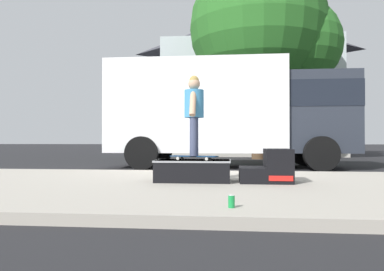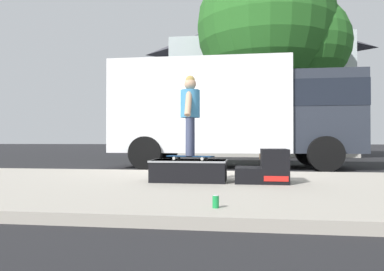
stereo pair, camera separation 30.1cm
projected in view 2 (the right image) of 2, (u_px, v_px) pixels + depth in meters
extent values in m
plane|color=black|center=(200.00, 174.00, 8.78)|extent=(140.00, 140.00, 0.00)
cube|color=#A8A093|center=(176.00, 187.00, 5.81)|extent=(50.00, 5.00, 0.12)
cube|color=black|center=(189.00, 171.00, 6.08)|extent=(1.20, 0.68, 0.35)
cube|color=gray|center=(189.00, 161.00, 6.08)|extent=(1.22, 0.70, 0.03)
cube|color=black|center=(248.00, 175.00, 5.94)|extent=(0.41, 0.69, 0.24)
cube|color=black|center=(274.00, 166.00, 5.89)|extent=(0.41, 0.69, 0.53)
cube|color=red|center=(276.00, 179.00, 5.54)|extent=(0.36, 0.01, 0.08)
cube|color=navy|center=(190.00, 156.00, 6.08)|extent=(0.81, 0.40, 0.02)
cylinder|color=silver|center=(206.00, 158.00, 6.07)|extent=(0.06, 0.04, 0.05)
cylinder|color=silver|center=(202.00, 159.00, 5.90)|extent=(0.06, 0.04, 0.05)
cylinder|color=silver|center=(179.00, 158.00, 6.27)|extent=(0.06, 0.04, 0.05)
cylinder|color=silver|center=(174.00, 158.00, 6.10)|extent=(0.06, 0.04, 0.05)
cylinder|color=#3F4766|center=(191.00, 137.00, 6.17)|extent=(0.13, 0.13, 0.63)
cylinder|color=#3F4766|center=(189.00, 137.00, 6.01)|extent=(0.13, 0.13, 0.63)
cylinder|color=#3F8CBF|center=(190.00, 104.00, 6.10)|extent=(0.32, 0.32, 0.45)
cylinder|color=tan|center=(192.00, 106.00, 6.29)|extent=(0.10, 0.28, 0.43)
cylinder|color=tan|center=(188.00, 103.00, 5.90)|extent=(0.10, 0.28, 0.43)
sphere|color=tan|center=(190.00, 84.00, 6.10)|extent=(0.20, 0.20, 0.20)
sphere|color=tan|center=(190.00, 81.00, 6.10)|extent=(0.16, 0.16, 0.16)
cylinder|color=#198C3F|center=(216.00, 202.00, 3.67)|extent=(0.07, 0.07, 0.12)
cylinder|color=silver|center=(216.00, 195.00, 3.67)|extent=(0.06, 0.06, 0.00)
cube|color=white|center=(202.00, 108.00, 11.01)|extent=(5.00, 2.35, 2.60)
cube|color=#282D38|center=(322.00, 114.00, 10.52)|extent=(1.90, 2.16, 2.20)
cube|color=black|center=(322.00, 97.00, 10.52)|extent=(1.92, 2.19, 0.70)
cylinder|color=black|center=(310.00, 151.00, 11.69)|extent=(0.90, 0.28, 0.90)
cylinder|color=black|center=(326.00, 154.00, 9.36)|extent=(0.90, 0.28, 0.90)
cylinder|color=black|center=(164.00, 151.00, 12.35)|extent=(0.90, 0.28, 0.90)
cylinder|color=black|center=(145.00, 153.00, 10.02)|extent=(0.90, 0.28, 0.90)
cylinder|color=brown|center=(266.00, 115.00, 15.63)|extent=(0.56, 0.56, 3.69)
sphere|color=#286623|center=(266.00, 27.00, 15.68)|extent=(5.81, 5.81, 5.81)
sphere|color=#286623|center=(305.00, 43.00, 15.45)|extent=(3.78, 3.78, 3.78)
cube|color=silver|center=(257.00, 103.00, 21.66)|extent=(9.00, 7.50, 6.00)
cube|color=#B2ADA3|center=(260.00, 128.00, 17.68)|extent=(9.00, 0.50, 2.80)
pyramid|color=#38383F|center=(257.00, 31.00, 21.72)|extent=(9.54, 7.95, 2.40)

